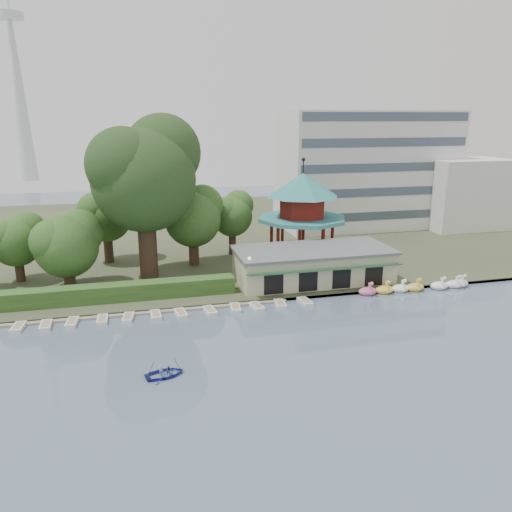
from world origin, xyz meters
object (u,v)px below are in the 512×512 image
object	(u,v)px
pavilion	(302,207)
big_tree	(145,171)
rowboat_with_passengers	(165,371)
dock	(124,313)
boathouse	(313,264)

from	to	relation	value
pavilion	big_tree	xyz separation A→B (m)	(-20.83, -3.80, 5.73)
pavilion	rowboat_with_passengers	xyz separation A→B (m)	(-20.85, -28.49, -7.04)
big_tree	dock	bearing A→B (deg)	-106.06
boathouse	big_tree	xyz separation A→B (m)	(-18.83, 6.22, 10.84)
dock	pavilion	world-z (taller)	pavilion
pavilion	rowboat_with_passengers	world-z (taller)	pavilion
pavilion	rowboat_with_passengers	bearing A→B (deg)	-126.19
dock	rowboat_with_passengers	world-z (taller)	rowboat_with_passengers
boathouse	pavilion	xyz separation A→B (m)	(2.00, 10.03, 5.11)
big_tree	rowboat_with_passengers	world-z (taller)	big_tree
dock	boathouse	size ratio (longest dim) A/B	1.83
dock	big_tree	size ratio (longest dim) A/B	1.75
pavilion	rowboat_with_passengers	distance (m)	36.00
pavilion	boathouse	bearing A→B (deg)	-101.28
dock	pavilion	xyz separation A→B (m)	(24.00, 14.80, 7.36)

